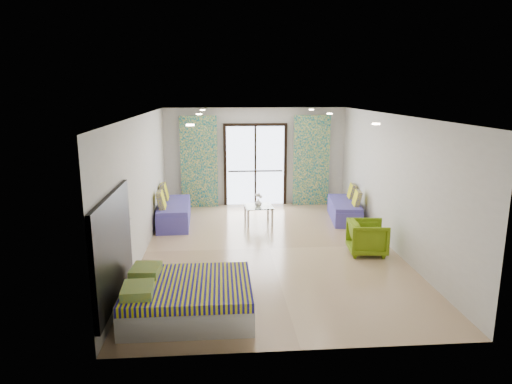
{
  "coord_description": "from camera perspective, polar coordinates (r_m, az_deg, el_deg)",
  "views": [
    {
      "loc": [
        -0.96,
        -8.8,
        3.18
      ],
      "look_at": [
        -0.26,
        0.18,
        1.15
      ],
      "focal_mm": 32.0,
      "sensor_mm": 36.0,
      "label": 1
    }
  ],
  "objects": [
    {
      "name": "ceiling",
      "position": [
        8.87,
        1.77,
        9.59
      ],
      "size": [
        5.0,
        7.5,
        0.01
      ],
      "primitive_type": null,
      "color": "silver",
      "rests_on": "ground"
    },
    {
      "name": "vase",
      "position": [
        10.94,
        0.29,
        -1.36
      ],
      "size": [
        0.23,
        0.24,
        0.18
      ],
      "primitive_type": "imported",
      "rotation": [
        0.0,
        0.0,
        0.42
      ],
      "color": "white",
      "rests_on": "coffee_table"
    },
    {
      "name": "downlight_c",
      "position": [
        9.83,
        -7.13,
        9.63
      ],
      "size": [
        0.12,
        0.12,
        0.02
      ],
      "primitive_type": "cylinder",
      "color": "#FFE0B2",
      "rests_on": "ceiling"
    },
    {
      "name": "downlight_e",
      "position": [
        11.82,
        -6.7,
        10.14
      ],
      "size": [
        0.12,
        0.12,
        0.02
      ],
      "primitive_type": "cylinder",
      "color": "#FFE0B2",
      "rests_on": "ceiling"
    },
    {
      "name": "wall_back",
      "position": [
        12.72,
        -0.1,
        4.43
      ],
      "size": [
        5.0,
        0.01,
        2.7
      ],
      "primitive_type": null,
      "color": "silver",
      "rests_on": "ground"
    },
    {
      "name": "wall_front",
      "position": [
        5.46,
        5.96,
        -6.96
      ],
      "size": [
        5.0,
        0.01,
        2.7
      ],
      "primitive_type": null,
      "color": "silver",
      "rests_on": "ground"
    },
    {
      "name": "balcony_rail",
      "position": [
        12.77,
        -0.09,
        2.64
      ],
      "size": [
        1.52,
        0.03,
        0.04
      ],
      "primitive_type": "cube",
      "color": "#595451",
      "rests_on": "balcony_door"
    },
    {
      "name": "downlight_d",
      "position": [
        10.1,
        9.18,
        9.64
      ],
      "size": [
        0.12,
        0.12,
        0.02
      ],
      "primitive_type": "cylinder",
      "color": "#FFE0B2",
      "rests_on": "ceiling"
    },
    {
      "name": "coffee_table",
      "position": [
        11.02,
        0.31,
        -1.98
      ],
      "size": [
        0.7,
        0.7,
        0.76
      ],
      "rotation": [
        0.0,
        0.0,
        0.07
      ],
      "color": "silver",
      "rests_on": "floor"
    },
    {
      "name": "switch_plate",
      "position": [
        7.8,
        -15.48,
        -3.62
      ],
      "size": [
        0.02,
        0.1,
        0.1
      ],
      "primitive_type": "cube",
      "color": "silver",
      "rests_on": "wall_left"
    },
    {
      "name": "curtain_right",
      "position": [
        12.77,
        6.93,
        3.91
      ],
      "size": [
        1.0,
        0.1,
        2.5
      ],
      "primitive_type": "cube",
      "color": "silver",
      "rests_on": "floor"
    },
    {
      "name": "wall_right",
      "position": [
        9.64,
        16.67,
        1.21
      ],
      "size": [
        0.01,
        7.5,
        2.7
      ],
      "primitive_type": null,
      "color": "silver",
      "rests_on": "ground"
    },
    {
      "name": "balcony_door",
      "position": [
        12.71,
        -0.09,
        4.0
      ],
      "size": [
        1.76,
        0.08,
        2.28
      ],
      "color": "black",
      "rests_on": "floor"
    },
    {
      "name": "downlight_a",
      "position": [
        6.84,
        -8.23,
        8.29
      ],
      "size": [
        0.12,
        0.12,
        0.02
      ],
      "primitive_type": "cylinder",
      "color": "#FFE0B2",
      "rests_on": "ceiling"
    },
    {
      "name": "wall_left",
      "position": [
        9.12,
        -14.09,
        0.74
      ],
      "size": [
        0.01,
        7.5,
        2.7
      ],
      "primitive_type": null,
      "color": "silver",
      "rests_on": "ground"
    },
    {
      "name": "floor",
      "position": [
        9.41,
        1.66,
        -7.06
      ],
      "size": [
        5.0,
        7.5,
        0.01
      ],
      "primitive_type": null,
      "color": "tan",
      "rests_on": "ground"
    },
    {
      "name": "curtain_left",
      "position": [
        12.54,
        -7.13,
        3.74
      ],
      "size": [
        1.0,
        0.1,
        2.5
      ],
      "primitive_type": "cube",
      "color": "silver",
      "rests_on": "floor"
    },
    {
      "name": "bed",
      "position": [
        6.79,
        -8.6,
        -12.94
      ],
      "size": [
        1.8,
        1.47,
        0.62
      ],
      "color": "silver",
      "rests_on": "floor"
    },
    {
      "name": "daybed_right",
      "position": [
        11.61,
        11.05,
        -2.13
      ],
      "size": [
        0.85,
        1.74,
        0.83
      ],
      "rotation": [
        0.0,
        0.0,
        -0.12
      ],
      "color": "#4B44A4",
      "rests_on": "floor"
    },
    {
      "name": "daybed_left",
      "position": [
        11.18,
        -10.26,
        -2.52
      ],
      "size": [
        0.79,
        1.88,
        0.91
      ],
      "rotation": [
        0.0,
        0.0,
        0.04
      ],
      "color": "#4B44A4",
      "rests_on": "floor"
    },
    {
      "name": "downlight_b",
      "position": [
        7.22,
        14.78,
        8.23
      ],
      "size": [
        0.12,
        0.12,
        0.02
      ],
      "primitive_type": "cylinder",
      "color": "#FFE0B2",
      "rests_on": "ceiling"
    },
    {
      "name": "armchair",
      "position": [
        9.27,
        13.77,
        -5.36
      ],
      "size": [
        0.73,
        0.77,
        0.73
      ],
      "primitive_type": "imported",
      "rotation": [
        0.0,
        0.0,
        1.47
      ],
      "color": "#6C8F12",
      "rests_on": "floor"
    },
    {
      "name": "downlight_f",
      "position": [
        12.05,
        6.94,
        10.18
      ],
      "size": [
        0.12,
        0.12,
        0.02
      ],
      "primitive_type": "cylinder",
      "color": "#FFE0B2",
      "rests_on": "ceiling"
    },
    {
      "name": "headboard",
      "position": [
        6.64,
        -17.4,
        -6.63
      ],
      "size": [
        0.06,
        2.1,
        1.5
      ],
      "primitive_type": "cube",
      "color": "black",
      "rests_on": "floor"
    }
  ]
}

